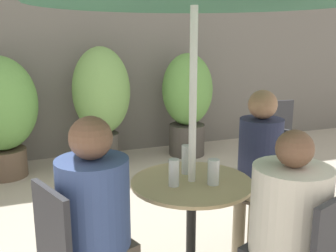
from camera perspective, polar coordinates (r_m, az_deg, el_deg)
name	(u,v)px	position (r m, az deg, el deg)	size (l,w,h in m)	color
storefront_wall	(92,42)	(5.32, -10.97, 11.82)	(10.00, 0.06, 3.00)	slate
cafe_table_near	(191,214)	(2.47, 3.40, -12.61)	(0.73, 0.73, 0.75)	black
bistro_chair_2	(270,179)	(3.02, 14.53, -7.45)	(0.44, 0.43, 0.94)	#42382D
bistro_chair_3	(280,137)	(4.22, 15.93, -1.60)	(0.40, 0.42, 0.94)	#42382D
seated_person_0	(97,215)	(2.03, -10.26, -12.56)	(0.42, 0.40, 1.24)	brown
seated_person_1	(285,227)	(2.02, 16.66, -13.84)	(0.41, 0.44, 1.19)	#2D2D33
seated_person_2	(259,159)	(2.85, 13.02, -4.71)	(0.36, 0.34, 1.24)	gray
beer_glass_0	(213,172)	(2.31, 6.61, -6.65)	(0.07, 0.07, 0.15)	silver
beer_glass_1	(186,159)	(2.47, 2.66, -4.88)	(0.06, 0.06, 0.18)	silver
beer_glass_2	(174,173)	(2.27, 0.86, -6.78)	(0.06, 0.06, 0.16)	silver
potted_plant_0	(0,109)	(4.76, -23.18, 2.24)	(0.82, 0.82, 1.39)	brown
potted_plant_1	(102,97)	(4.89, -9.58, 4.19)	(0.70, 0.70, 1.47)	#47423D
potted_plant_2	(187,99)	(5.23, 2.81, 3.93)	(0.67, 0.67, 1.37)	#47423D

